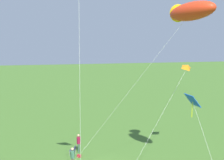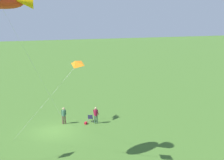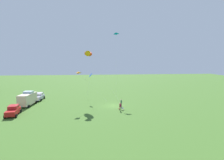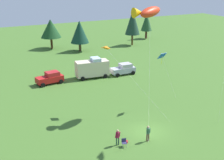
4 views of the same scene
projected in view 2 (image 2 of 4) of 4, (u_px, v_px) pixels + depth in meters
ground_plane at (54, 131)px, 30.11m from camera, size 160.00×160.00×0.00m
person_kite_flyer at (64, 114)px, 31.74m from camera, size 0.51×0.35×1.74m
folding_chair at (90, 118)px, 32.31m from camera, size 0.59×0.59×0.82m
person_spectator at (96, 114)px, 31.84m from camera, size 0.60×0.38×1.74m
backpack_on_grass at (86, 123)px, 31.84m from camera, size 0.37×0.39×0.22m
kite_large_fish at (4, 0)px, 20.91m from camera, size 6.85×9.28×13.00m
kite_delta_orange at (75, 64)px, 21.09m from camera, size 5.48×7.46×8.34m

